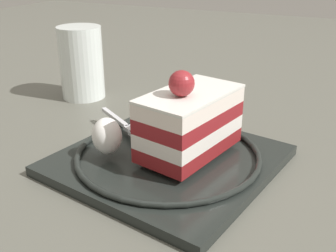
{
  "coord_description": "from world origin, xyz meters",
  "views": [
    {
      "loc": [
        0.2,
        -0.37,
        0.22
      ],
      "look_at": [
        0.02,
        -0.01,
        0.05
      ],
      "focal_mm": 43.1,
      "sensor_mm": 36.0,
      "label": 1
    }
  ],
  "objects": [
    {
      "name": "fork",
      "position": [
        -0.06,
        0.03,
        0.02
      ],
      "size": [
        0.1,
        0.07,
        0.0
      ],
      "color": "silver",
      "rests_on": "dessert_plate"
    },
    {
      "name": "ground_plane",
      "position": [
        0.0,
        0.0,
        0.0
      ],
      "size": [
        2.4,
        2.4,
        0.0
      ],
      "primitive_type": "plane",
      "color": "#58574E"
    },
    {
      "name": "drink_glass_near",
      "position": [
        -0.21,
        0.13,
        0.05
      ],
      "size": [
        0.07,
        0.07,
        0.11
      ],
      "color": "white",
      "rests_on": "ground_plane"
    },
    {
      "name": "cake_slice",
      "position": [
        0.04,
        0.0,
        0.05
      ],
      "size": [
        0.09,
        0.13,
        0.1
      ],
      "color": "maroon",
      "rests_on": "dessert_plate"
    },
    {
      "name": "whipped_cream_dollop",
      "position": [
        -0.04,
        -0.04,
        0.04
      ],
      "size": [
        0.03,
        0.03,
        0.04
      ],
      "primitive_type": "ellipsoid",
      "color": "white",
      "rests_on": "dessert_plate"
    },
    {
      "name": "dessert_plate",
      "position": [
        0.02,
        -0.01,
        0.01
      ],
      "size": [
        0.25,
        0.25,
        0.02
      ],
      "color": "black",
      "rests_on": "ground_plane"
    }
  ]
}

